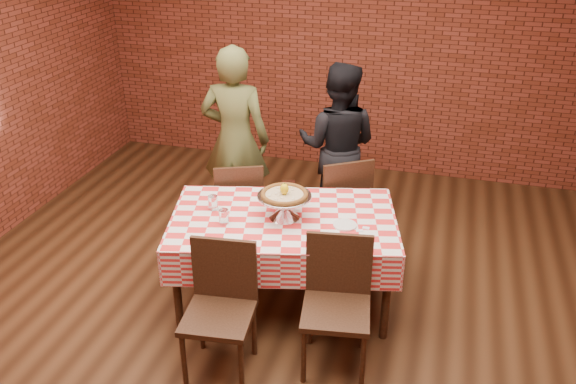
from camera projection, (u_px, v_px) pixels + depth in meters
The scene contains 19 objects.
ground at pixel (262, 320), 4.63m from camera, with size 6.00×6.00×0.00m, color black.
back_wall at pixel (343, 42), 6.55m from camera, with size 5.50×5.50×0.00m, color maroon.
table at pixel (284, 261), 4.68m from camera, with size 1.65×0.99×0.75m, color #402616.
tablecloth at pixel (283, 234), 4.57m from camera, with size 1.69×1.03×0.28m, color red, non-canonical shape.
pizza_stand at pixel (284, 206), 4.47m from camera, with size 0.41×0.41×0.18m, color silver, non-canonical shape.
pizza at pixel (284, 195), 4.43m from camera, with size 0.35×0.35×0.03m, color beige.
lemon at pixel (284, 189), 4.40m from camera, with size 0.06×0.06×0.08m, color yellow.
water_glass_left at pixel (224, 217), 4.40m from camera, with size 0.07×0.07×0.11m, color white.
water_glass_right at pixel (213, 203), 4.60m from camera, with size 0.07×0.07×0.11m, color white.
side_plate at pixel (345, 225), 4.39m from camera, with size 0.17×0.17×0.01m, color white.
sweetener_packet_a at pixel (360, 231), 4.33m from camera, with size 0.05×0.04×0.01m, color white.
sweetener_packet_b at pixel (366, 228), 4.36m from camera, with size 0.05×0.04×0.01m, color white.
condiment_caddy at pixel (289, 191), 4.74m from camera, with size 0.10×0.08×0.14m, color silver.
chair_near_left at pixel (218, 315), 3.95m from camera, with size 0.44×0.44×0.92m, color #402616, non-canonical shape.
chair_near_right at pixel (336, 310), 3.99m from camera, with size 0.45×0.45×0.93m, color #402616, non-canonical shape.
chair_far_left at pixel (239, 204), 5.35m from camera, with size 0.41×0.41×0.89m, color #402616, non-canonical shape.
chair_far_right at pixel (338, 202), 5.36m from camera, with size 0.45×0.45×0.93m, color #402616, non-canonical shape.
diner_olive at pixel (235, 140), 5.56m from camera, with size 0.64×0.42×1.76m, color #50542B.
diner_black at pixel (338, 146), 5.65m from camera, with size 0.77×0.60×1.59m, color black.
Camera 1 is at (1.17, -3.50, 2.97)m, focal length 37.76 mm.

